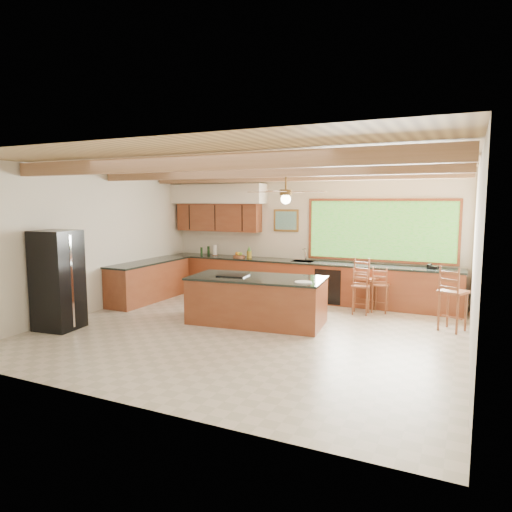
% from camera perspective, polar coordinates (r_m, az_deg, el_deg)
% --- Properties ---
extents(ground, '(7.20, 7.20, 0.00)m').
position_cam_1_polar(ground, '(8.30, -0.93, -9.40)').
color(ground, beige).
rests_on(ground, ground).
extents(room_shell, '(7.27, 6.54, 3.02)m').
position_cam_1_polar(room_shell, '(8.62, -0.07, 6.14)').
color(room_shell, beige).
rests_on(room_shell, ground).
extents(counter_run, '(7.12, 3.10, 1.22)m').
position_cam_1_polar(counter_run, '(10.75, 1.03, -3.06)').
color(counter_run, brown).
rests_on(counter_run, ground).
extents(island, '(2.66, 1.46, 0.91)m').
position_cam_1_polar(island, '(8.76, 0.11, -5.50)').
color(island, brown).
rests_on(island, ground).
extents(refrigerator, '(0.77, 0.75, 1.80)m').
position_cam_1_polar(refrigerator, '(9.02, -23.55, -2.78)').
color(refrigerator, black).
rests_on(refrigerator, ground).
extents(bar_stool_a, '(0.51, 0.51, 1.15)m').
position_cam_1_polar(bar_stool_a, '(9.87, 13.46, -2.87)').
color(bar_stool_a, brown).
rests_on(bar_stool_a, ground).
extents(bar_stool_b, '(0.36, 0.36, 0.97)m').
position_cam_1_polar(bar_stool_b, '(9.85, 15.24, -3.59)').
color(bar_stool_b, brown).
rests_on(bar_stool_b, ground).
extents(bar_stool_c, '(0.38, 0.38, 0.97)m').
position_cam_1_polar(bar_stool_c, '(9.59, 12.90, -3.78)').
color(bar_stool_c, brown).
rests_on(bar_stool_c, ground).
extents(bar_stool_d, '(0.56, 0.56, 1.19)m').
position_cam_1_polar(bar_stool_d, '(8.84, 23.43, -4.27)').
color(bar_stool_d, brown).
rests_on(bar_stool_d, ground).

